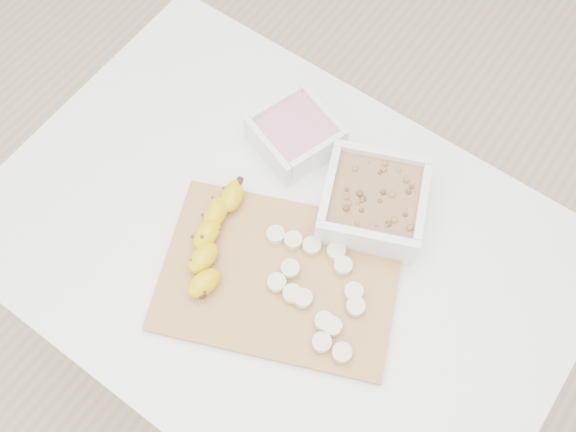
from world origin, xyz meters
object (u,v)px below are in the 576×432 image
Objects in this scene: cutting_board at (280,276)px; banana at (214,240)px; table at (279,264)px; bowl_granola at (373,202)px; bowl_yogurt at (295,134)px.

banana reaches higher than cutting_board.
table is 4.50× the size of bowl_granola.
bowl_yogurt is 0.19m from bowl_granola.
table is at bearing 128.79° from cutting_board.
banana is (-0.08, -0.07, 0.13)m from table.
bowl_yogurt is at bearing 82.23° from banana.
bowl_yogurt is at bearing 119.59° from cutting_board.
table is 0.24m from bowl_yogurt.
bowl_yogurt is 0.27m from cutting_board.
cutting_board is 1.81× the size of banana.
cutting_board is (0.04, -0.05, 0.10)m from table.
bowl_granola reaches higher than bowl_yogurt.
table is 0.17m from banana.
table is at bearing -124.10° from bowl_granola.
table is 4.70× the size of banana.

